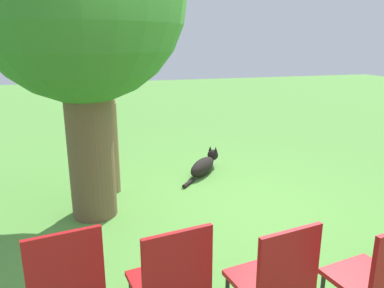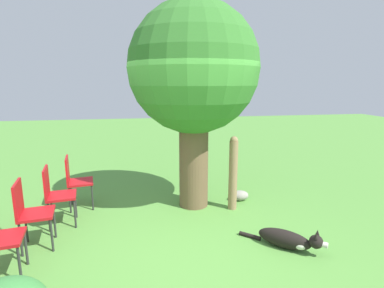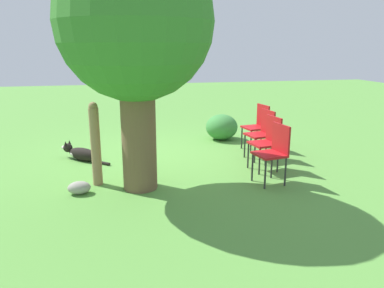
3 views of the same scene
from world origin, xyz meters
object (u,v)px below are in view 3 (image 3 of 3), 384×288
object	(u,v)px
dog	(81,154)
red_chair_2	(268,139)
fence_post	(96,144)
red_chair_3	(274,149)
oak_tree	(135,27)
red_chair_0	(258,124)
red_chair_1	(262,131)

from	to	relation	value
dog	red_chair_2	bearing A→B (deg)	-159.56
fence_post	red_chair_2	distance (m)	2.87
dog	fence_post	size ratio (longest dim) A/B	0.71
dog	red_chair_3	distance (m)	3.61
oak_tree	red_chair_0	size ratio (longest dim) A/B	3.76
dog	red_chair_0	size ratio (longest dim) A/B	0.99
dog	red_chair_3	world-z (taller)	red_chair_3
fence_post	red_chair_1	size ratio (longest dim) A/B	1.39
red_chair_1	red_chair_3	world-z (taller)	same
red_chair_0	oak_tree	bearing A→B (deg)	24.06
fence_post	red_chair_0	bearing A→B (deg)	-156.48
fence_post	red_chair_0	world-z (taller)	fence_post
red_chair_0	red_chair_3	xyz separation A→B (m)	(0.50, 1.90, 0.00)
oak_tree	red_chair_3	size ratio (longest dim) A/B	3.76
red_chair_1	red_chair_0	bearing A→B (deg)	-113.86
fence_post	red_chair_3	size ratio (longest dim) A/B	1.39
dog	red_chair_1	xyz separation A→B (m)	(-3.38, 0.63, 0.42)
red_chair_3	red_chair_0	bearing A→B (deg)	-113.86
dog	fence_post	world-z (taller)	fence_post
red_chair_0	red_chair_2	bearing A→B (deg)	66.14
oak_tree	red_chair_3	xyz separation A→B (m)	(-2.06, 0.22, -1.81)
oak_tree	red_chair_2	xyz separation A→B (m)	(-2.23, -0.41, -1.81)
red_chair_2	red_chair_3	xyz separation A→B (m)	(0.17, 0.63, 0.00)
fence_post	red_chair_0	xyz separation A→B (m)	(-3.20, -1.39, -0.11)
red_chair_3	red_chair_2	bearing A→B (deg)	-113.86
dog	fence_post	xyz separation A→B (m)	(-0.35, 1.38, 0.53)
red_chair_1	red_chair_3	bearing A→B (deg)	66.14
fence_post	red_chair_0	distance (m)	3.49
oak_tree	red_chair_2	size ratio (longest dim) A/B	3.76
fence_post	dog	bearing A→B (deg)	-75.89
oak_tree	dog	world-z (taller)	oak_tree
oak_tree	red_chair_3	world-z (taller)	oak_tree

